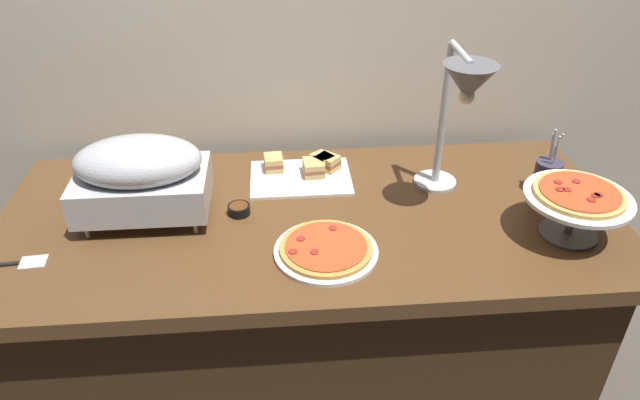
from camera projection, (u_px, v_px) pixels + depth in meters
name	position (u px, v px, depth m)	size (l,w,h in m)	color
ground_plane	(311.00, 380.00, 2.18)	(8.00, 8.00, 0.00)	#4C443D
back_wall	(298.00, 24.00, 1.95)	(4.40, 0.04, 2.40)	beige
buffet_table	(310.00, 304.00, 1.97)	(1.90, 0.84, 0.76)	brown
chafing_dish	(140.00, 175.00, 1.69)	(0.39, 0.25, 0.26)	#B7BABF
heat_lamp	(462.00, 95.00, 1.60)	(0.15, 0.33, 0.49)	#B7BABF
pizza_plate_front	(326.00, 250.00, 1.60)	(0.29, 0.29, 0.03)	white
pizza_plate_center	(577.00, 200.00, 1.62)	(0.30, 0.30, 0.15)	#595B60
sandwich_platter	(305.00, 170.00, 1.95)	(0.34, 0.24, 0.06)	white
sauce_cup_near	(239.00, 209.00, 1.76)	(0.07, 0.07, 0.03)	black
utensil_holder	(547.00, 176.00, 1.85)	(0.08, 0.08, 0.22)	#383347
serving_spatula	(18.00, 263.00, 1.56)	(0.17, 0.06, 0.01)	#B7BABF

